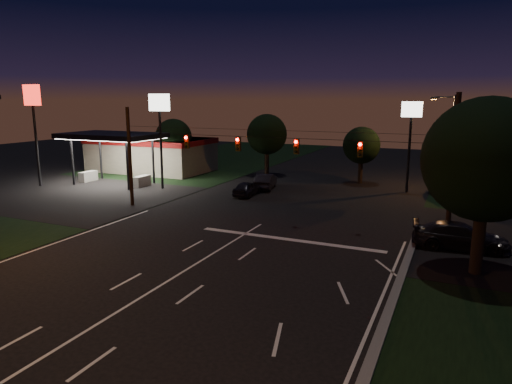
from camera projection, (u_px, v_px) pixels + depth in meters
The scene contains 20 objects.
ground at pixel (129, 305), 19.37m from camera, with size 140.00×140.00×0.00m, color black.
cross_street_left at pixel (70, 195), 41.71m from camera, with size 20.00×16.00×0.02m, color black.
center_line at pixel (0, 383), 14.01m from camera, with size 0.14×40.00×0.01m, color silver.
stop_bar at pixel (289, 239), 28.44m from camera, with size 12.00×0.50×0.01m, color silver.
utility_pole_right at pixel (446, 242), 27.95m from camera, with size 0.30×0.30×9.00m, color black.
utility_pole_left at pixel (133, 205), 37.60m from camera, with size 0.28×0.28×8.00m, color black.
signal_span at pixel (266, 145), 31.65m from camera, with size 24.00×0.40×1.56m.
gas_station at pixel (149, 152), 54.85m from camera, with size 14.20×16.10×5.25m.
pole_sign_left_near at pixel (160, 117), 43.27m from camera, with size 2.20×0.30×9.10m.
pole_sign_left_far at pixel (33, 110), 44.40m from camera, with size 2.00×0.30×10.00m.
pole_sign_right at pixel (411, 126), 41.72m from camera, with size 1.80×0.30×8.40m.
street_light_right_far at pixel (449, 136), 42.41m from camera, with size 2.20×0.35×9.00m.
tree_right_near at pixel (487, 161), 21.89m from camera, with size 6.00×6.00×8.76m.
tree_far_a at pixel (174, 138), 52.67m from camera, with size 4.20×4.20×6.42m.
tree_far_b at pixel (267, 135), 52.16m from camera, with size 4.60×4.60×6.98m.
tree_far_c at pixel (362, 146), 46.97m from camera, with size 3.80×3.80×5.86m.
tree_far_d at pixel (457, 142), 41.40m from camera, with size 4.80×4.80×7.30m.
car_oncoming_a at pixel (247, 188), 41.34m from camera, with size 1.56×3.87×1.32m, color black.
car_oncoming_b at pixel (265, 181), 44.58m from camera, with size 1.57×4.52×1.49m, color black.
car_cross at pixel (460, 236), 26.47m from camera, with size 2.17×5.35×1.55m, color black.
Camera 1 is at (12.33, -14.22, 8.57)m, focal length 32.00 mm.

